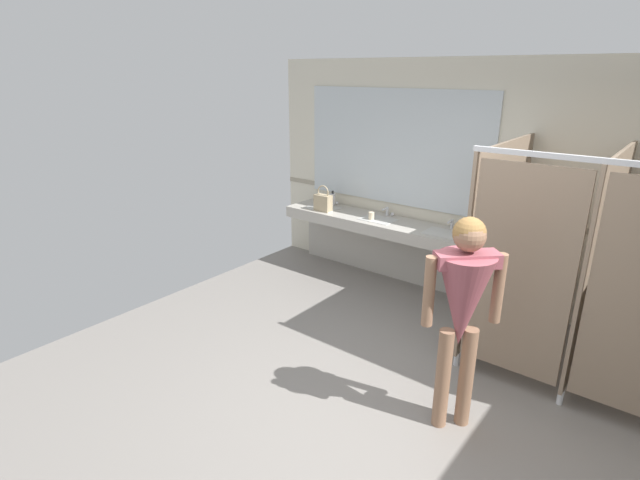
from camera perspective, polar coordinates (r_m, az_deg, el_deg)
name	(u,v)px	position (r m, az deg, el deg)	size (l,w,h in m)	color
ground_plane	(396,422)	(4.12, 8.95, -20.34)	(6.51, 5.46, 0.10)	gray
wall_back	(521,190)	(5.65, 22.47, 5.45)	(6.51, 0.12, 2.71)	beige
wall_back_tile_band	(515,218)	(5.66, 21.89, 2.36)	(6.51, 0.01, 0.06)	#9E937F
vanity_counter	(382,234)	(6.19, 7.29, 0.70)	(2.60, 0.55, 0.94)	#B2ADA3
mirror_panel	(394,147)	(6.11, 8.72, 10.69)	(2.50, 0.02, 1.39)	silver
bathroom_stalls	(596,266)	(4.58, 29.63, -2.66)	(1.84, 1.51, 2.01)	#84705B
person_standing	(463,301)	(3.57, 16.41, -6.83)	(0.57, 0.57, 1.65)	#8C664C
handbag	(323,202)	(6.33, 0.36, 4.48)	(0.23, 0.11, 0.34)	tan
soap_dispenser	(333,199)	(6.62, 1.49, 4.83)	(0.07, 0.07, 0.20)	white
paper_cup	(371,216)	(5.99, 6.05, 2.83)	(0.07, 0.07, 0.10)	beige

